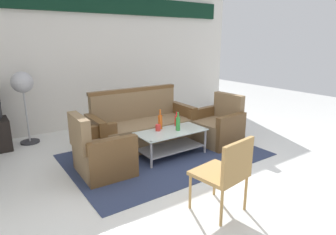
% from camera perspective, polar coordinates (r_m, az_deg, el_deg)
% --- Properties ---
extents(ground_plane, '(14.00, 14.00, 0.00)m').
position_cam_1_polar(ground_plane, '(4.14, 6.86, -10.34)').
color(ground_plane, white).
extents(wall_back, '(6.52, 0.19, 2.80)m').
position_cam_1_polar(wall_back, '(6.34, -11.72, 12.22)').
color(wall_back, silver).
rests_on(wall_back, ground).
extents(rug, '(2.96, 2.01, 0.01)m').
position_cam_1_polar(rug, '(4.60, -0.52, -7.47)').
color(rug, '#2D3856').
rests_on(rug, ground).
extents(couch, '(1.81, 0.77, 0.96)m').
position_cam_1_polar(couch, '(4.94, -5.22, -2.05)').
color(couch, '#7F6647').
rests_on(couch, rug).
extents(armchair_left, '(0.72, 0.78, 0.85)m').
position_cam_1_polar(armchair_left, '(4.01, -13.15, -7.05)').
color(armchair_left, '#7F6647').
rests_on(armchair_left, rug).
extents(armchair_right, '(0.74, 0.80, 0.85)m').
position_cam_1_polar(armchair_right, '(5.10, 9.84, -1.99)').
color(armchair_right, '#7F6647').
rests_on(armchair_right, rug).
extents(coffee_table, '(1.10, 0.60, 0.40)m').
position_cam_1_polar(coffee_table, '(4.52, 0.41, -4.26)').
color(coffee_table, silver).
rests_on(coffee_table, rug).
extents(bottle_red, '(0.06, 0.06, 0.24)m').
position_cam_1_polar(bottle_red, '(4.68, 1.71, -0.61)').
color(bottle_red, red).
rests_on(bottle_red, coffee_table).
extents(bottle_green, '(0.07, 0.07, 0.29)m').
position_cam_1_polar(bottle_green, '(4.45, 1.99, -1.20)').
color(bottle_green, '#2D8C38').
rests_on(bottle_green, coffee_table).
extents(bottle_orange, '(0.07, 0.07, 0.32)m').
position_cam_1_polar(bottle_orange, '(4.51, -1.56, -0.83)').
color(bottle_orange, '#D85919').
rests_on(bottle_orange, coffee_table).
extents(cup, '(0.08, 0.08, 0.10)m').
position_cam_1_polar(cup, '(4.45, -2.01, -2.03)').
color(cup, red).
rests_on(cup, coffee_table).
extents(pedestal_fan, '(0.36, 0.36, 1.27)m').
position_cam_1_polar(pedestal_fan, '(5.46, -27.04, 5.53)').
color(pedestal_fan, '#2D2D33').
rests_on(pedestal_fan, ground).
extents(wicker_chair, '(0.54, 0.54, 0.84)m').
position_cam_1_polar(wicker_chair, '(3.03, 11.56, -10.24)').
color(wicker_chair, '#AD844C').
rests_on(wicker_chair, ground).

